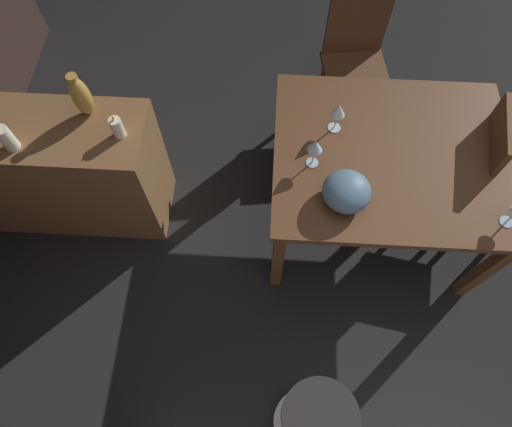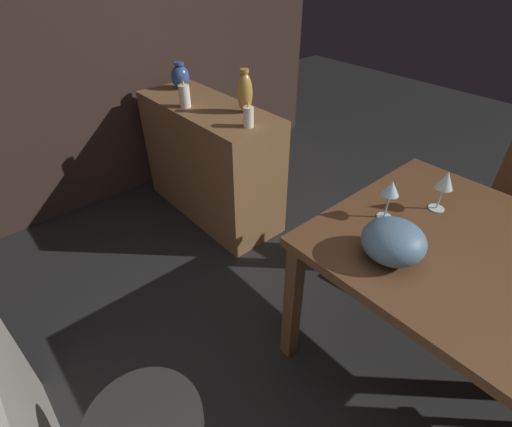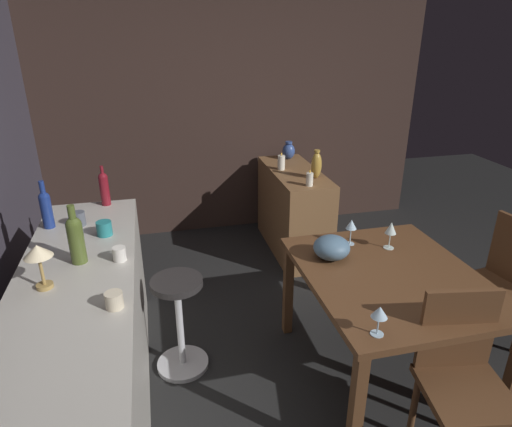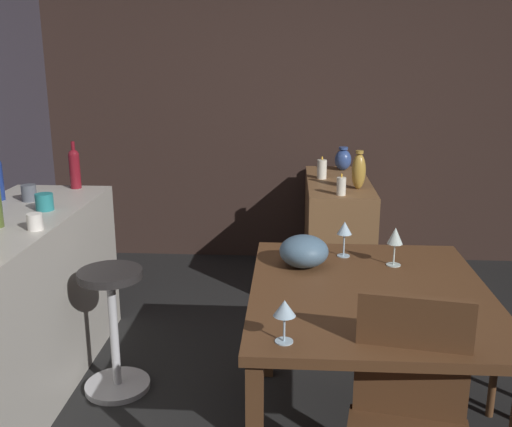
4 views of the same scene
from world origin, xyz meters
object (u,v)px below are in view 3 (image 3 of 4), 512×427
dining_table (390,286)px  vase_brass (316,165)px  pillar_candle_short (310,179)px  cup_white (119,254)px  vase_ceramic_blue (289,151)px  chair_near_window (462,376)px  fruit_bowl (332,247)px  cup_teal (104,228)px  bar_stool (180,322)px  wine_glass_center (351,225)px  wine_glass_right (391,229)px  wine_bottle_olive (76,237)px  wine_bottle_cobalt (46,207)px  pillar_candle_tall (281,163)px  sideboard_cabinet (293,211)px  cup_slate (79,219)px  cup_cream (114,300)px  counter_lamp (38,255)px  chair_by_doorway (498,280)px  wine_bottle_ruby (104,187)px  wine_glass_left (380,313)px

dining_table → vase_brass: size_ratio=4.66×
vase_brass → pillar_candle_short: bearing=145.2°
pillar_candle_short → cup_white: bearing=126.8°
vase_ceramic_blue → chair_near_window: bearing=-179.9°
fruit_bowl → cup_teal: size_ratio=1.78×
bar_stool → wine_glass_center: size_ratio=3.75×
bar_stool → pillar_candle_short: 1.65m
wine_glass_right → wine_bottle_olive: (-0.03, 1.88, 0.17)m
wine_glass_right → cup_teal: cup_teal is taller
wine_glass_right → pillar_candle_short: (1.06, 0.16, 0.00)m
cup_teal → pillar_candle_short: bearing=-64.2°
fruit_bowl → wine_bottle_cobalt: size_ratio=0.73×
wine_glass_right → wine_bottle_cobalt: size_ratio=0.59×
wine_glass_center → fruit_bowl: 0.26m
bar_stool → wine_bottle_olive: size_ratio=2.00×
pillar_candle_short → vase_ceramic_blue: size_ratio=0.78×
pillar_candle_tall → sideboard_cabinet: bearing=-117.0°
sideboard_cabinet → cup_slate: cup_slate is taller
wine_glass_right → cup_slate: 1.99m
dining_table → cup_slate: size_ratio=10.42×
vase_brass → vase_ceramic_blue: vase_brass is taller
cup_teal → cup_cream: size_ratio=1.10×
dining_table → sideboard_cabinet: sideboard_cabinet is taller
wine_bottle_cobalt → vase_brass: size_ratio=1.19×
dining_table → counter_lamp: size_ratio=5.19×
chair_by_doorway → pillar_candle_tall: pillar_candle_tall is taller
chair_near_window → pillar_candle_tall: (2.47, 0.18, 0.38)m
vase_brass → fruit_bowl: bearing=163.5°
wine_bottle_ruby → vase_brass: 1.81m
wine_glass_right → cup_teal: (0.29, 1.77, 0.07)m
chair_by_doorway → wine_glass_center: bearing=72.7°
cup_teal → wine_bottle_cobalt: bearing=60.1°
bar_stool → cup_teal: size_ratio=5.16×
pillar_candle_tall → vase_ceramic_blue: bearing=-27.9°
chair_near_window → vase_ceramic_blue: size_ratio=5.12×
cup_cream → counter_lamp: size_ratio=0.50×
cup_slate → wine_glass_center: bearing=-102.0°
wine_glass_left → vase_ceramic_blue: vase_ceramic_blue is taller
bar_stool → cup_slate: cup_slate is taller
sideboard_cabinet → vase_ceramic_blue: (0.39, -0.06, 0.49)m
wine_glass_left → wine_bottle_ruby: wine_bottle_ruby is taller
wine_glass_right → fruit_bowl: 0.42m
dining_table → vase_ceramic_blue: vase_ceramic_blue is taller
cup_cream → pillar_candle_short: cup_cream is taller
wine_glass_left → cup_teal: size_ratio=1.21×
wine_bottle_ruby → cup_cream: size_ratio=2.47×
wine_glass_left → cup_teal: (1.07, 1.27, 0.09)m
wine_glass_left → wine_bottle_cobalt: bearing=51.8°
counter_lamp → bar_stool: bearing=-62.9°
fruit_bowl → cup_slate: cup_slate is taller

